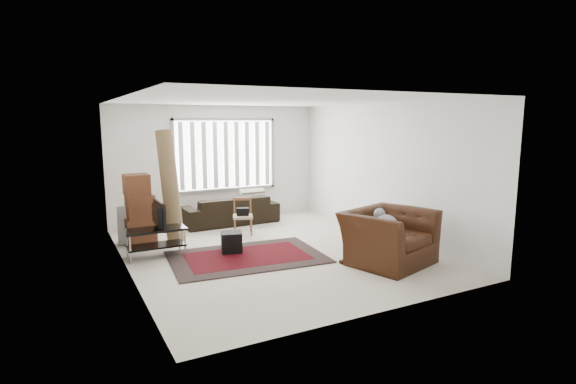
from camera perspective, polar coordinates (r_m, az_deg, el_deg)
name	(u,v)px	position (r m, az deg, el deg)	size (l,w,h in m)	color
room	(262,153)	(8.42, -3.34, 4.98)	(6.00, 6.02, 2.71)	beige
persian_rug	(247,257)	(7.93, -5.22, -8.20)	(2.75, 1.96, 0.02)	black
tv_stand	(156,236)	(8.16, -16.45, -5.44)	(1.02, 0.46, 0.51)	black
tv	(155,215)	(8.07, -16.57, -2.83)	(0.83, 0.11, 0.47)	black
subwoofer	(231,242)	(8.18, -7.19, -6.30)	(0.36, 0.36, 0.36)	black
moving_boxes	(139,212)	(9.10, -18.37, -2.37)	(0.57, 0.52, 1.35)	#57301B
white_flatpack	(133,225)	(9.17, -19.03, -3.94)	(0.58, 0.08, 0.74)	silver
rolled_rug	(170,187)	(8.95, -14.77, 0.67)	(0.33, 0.33, 2.17)	brown
sofa	(230,206)	(10.41, -7.37, -1.73)	(2.17, 0.94, 0.83)	black
side_chair	(243,214)	(9.42, -5.77, -2.84)	(0.52, 0.52, 0.75)	tan
armchair	(389,233)	(7.65, 12.65, -5.14)	(1.66, 1.54, 1.02)	black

